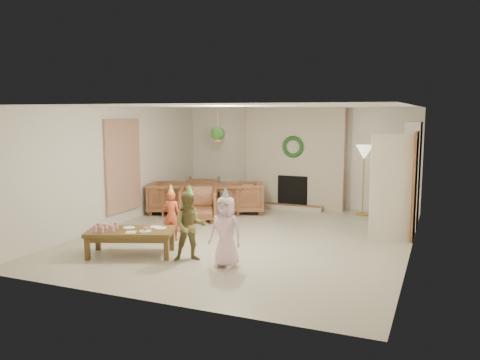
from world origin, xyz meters
The scene contains 56 objects.
floor centered at (0.00, 0.00, 0.00)m, with size 7.00×7.00×0.00m, color #B7B29E.
ceiling centered at (0.00, 0.00, 2.50)m, with size 7.00×7.00×0.00m, color white.
wall_back centered at (0.00, 3.50, 1.25)m, with size 7.00×7.00×0.00m, color silver.
wall_front centered at (0.00, -3.50, 1.25)m, with size 7.00×7.00×0.00m, color silver.
wall_left centered at (-3.00, 0.00, 1.25)m, with size 7.00×7.00×0.00m, color silver.
wall_right centered at (3.00, 0.00, 1.25)m, with size 7.00×7.00×0.00m, color silver.
fireplace_mass centered at (0.00, 3.30, 1.25)m, with size 2.50×0.40×2.50m, color #5D1F18.
fireplace_hearth centered at (0.00, 2.95, 0.06)m, with size 1.60×0.30×0.12m, color brown.
fireplace_firebox centered at (0.00, 3.12, 0.45)m, with size 0.75×0.12×0.75m, color black.
fireplace_wreath centered at (0.00, 3.07, 1.55)m, with size 0.54×0.54×0.10m, color #19441D.
floor_lamp_base centered at (1.74, 3.00, 0.02)m, with size 0.31×0.31×0.03m, color gold.
floor_lamp_post centered at (1.74, 3.00, 0.77)m, with size 0.03×0.03×1.48m, color gold.
floor_lamp_shade centered at (1.74, 3.00, 1.48)m, with size 0.39×0.39×0.33m, color beige.
bookshelf_carcass centered at (2.84, 2.30, 1.10)m, with size 0.30×1.00×2.20m, color white.
bookshelf_shelf_a centered at (2.82, 2.30, 0.45)m, with size 0.30×0.92×0.03m, color white.
bookshelf_shelf_b centered at (2.82, 2.30, 0.85)m, with size 0.30×0.92×0.03m, color white.
bookshelf_shelf_c centered at (2.82, 2.30, 1.25)m, with size 0.30×0.92×0.03m, color white.
bookshelf_shelf_d centered at (2.82, 2.30, 1.65)m, with size 0.30×0.92×0.03m, color white.
books_row_lower centered at (2.80, 2.15, 0.59)m, with size 0.20×0.40×0.24m, color maroon.
books_row_mid centered at (2.80, 2.35, 0.99)m, with size 0.20×0.44×0.24m, color #26498E.
books_row_upper centered at (2.80, 2.20, 1.38)m, with size 0.20×0.36×0.22m, color #C37A29.
door_frame centered at (2.96, 1.20, 1.02)m, with size 0.05×0.86×2.04m, color brown.
door_leaf centered at (2.58, 0.82, 1.00)m, with size 0.05×0.80×2.00m, color beige.
curtain_panel centered at (-2.96, 0.20, 1.25)m, with size 0.06×1.20×2.00m, color #C7A78C.
dining_table centered at (-1.85, 1.74, 0.34)m, with size 1.93×1.08×0.68m, color brown.
dining_chair_near centered at (-1.52, 0.95, 0.37)m, with size 0.80×0.82×0.75m, color brown.
dining_chair_far centered at (-2.18, 2.52, 0.37)m, with size 0.80×0.82×0.75m, color brown.
dining_chair_left centered at (-2.63, 1.40, 0.37)m, with size 0.80×0.82×0.75m, color brown.
dining_chair_right centered at (-0.88, 2.15, 0.37)m, with size 0.80×0.82×0.75m, color brown.
hanging_plant_cord centered at (-1.30, 1.50, 2.15)m, with size 0.01×0.01×0.70m, color tan.
hanging_plant_pot centered at (-1.30, 1.50, 1.80)m, with size 0.16×0.16×0.12m, color #AD5D37.
hanging_plant_foliage centered at (-1.30, 1.50, 1.92)m, with size 0.32×0.32×0.32m, color #1B4617.
coffee_table_top centered at (-1.36, -1.85, 0.41)m, with size 1.43×0.71×0.07m, color brown.
coffee_table_apron centered at (-1.36, -1.85, 0.33)m, with size 1.32×0.60×0.09m, color brown.
coffee_leg_fl centered at (-1.85, -2.36, 0.19)m, with size 0.08×0.08×0.37m, color brown.
coffee_leg_fr centered at (-0.65, -1.88, 0.19)m, with size 0.08×0.08×0.37m, color brown.
coffee_leg_bl centered at (-2.07, -1.82, 0.19)m, with size 0.08×0.08×0.37m, color brown.
coffee_leg_br centered at (-0.87, -1.34, 0.19)m, with size 0.08×0.08×0.37m, color brown.
cup_a centered at (-1.81, -2.21, 0.49)m, with size 0.08×0.08×0.10m, color silver.
cup_b centered at (-1.89, -2.00, 0.49)m, with size 0.08×0.08×0.10m, color silver.
cup_c centered at (-1.67, -2.21, 0.49)m, with size 0.08×0.08×0.10m, color silver.
cup_d centered at (-1.75, -2.01, 0.49)m, with size 0.08×0.08×0.10m, color silver.
cup_e centered at (-1.56, -2.07, 0.49)m, with size 0.08×0.08×0.10m, color silver.
cup_f centered at (-1.64, -1.87, 0.49)m, with size 0.08×0.08×0.10m, color silver.
plate_a centered at (-1.46, -1.75, 0.44)m, with size 0.20×0.20×0.01m, color white.
plate_b centered at (-1.07, -1.85, 0.44)m, with size 0.20×0.20×0.01m, color white.
plate_c centered at (-0.94, -1.57, 0.44)m, with size 0.20×0.20×0.01m, color white.
food_scoop centered at (-1.07, -1.85, 0.49)m, with size 0.08×0.08×0.08m, color tan.
napkin_left centered at (-1.24, -2.02, 0.44)m, with size 0.16×0.16×0.01m, color #FFBBC3.
napkin_right centered at (-1.08, -1.53, 0.44)m, with size 0.16×0.16×0.01m, color #FFBBC3.
child_red centered at (-1.23, -0.73, 0.47)m, with size 0.34×0.22×0.94m, color #BE4828.
party_hat_red centered at (-1.23, -0.73, 0.98)m, with size 0.13×0.13×0.18m, color #F4F151.
child_plaid centered at (-0.28, -1.74, 0.56)m, with size 0.55×0.43×1.13m, color #935728.
party_hat_plaid centered at (-0.28, -1.74, 1.17)m, with size 0.13×0.13×0.18m, color #5BC755.
child_pink centered at (0.38, -1.81, 0.56)m, with size 0.55×0.35×1.12m, color #FBC9DC.
party_hat_pink centered at (0.38, -1.81, 1.16)m, with size 0.14×0.14×0.20m, color #ACABB2.
Camera 1 is at (3.45, -8.63, 2.40)m, focal length 36.99 mm.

